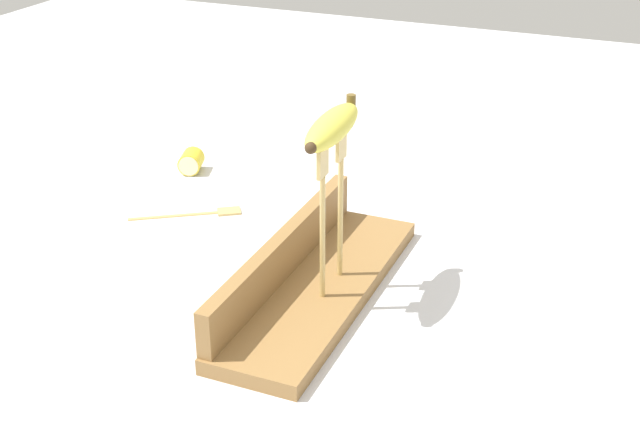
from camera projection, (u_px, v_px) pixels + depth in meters
ground_plane at (320, 296)px, 1.14m from camera, size 3.00×3.00×0.00m
wooden_board at (320, 289)px, 1.13m from camera, size 0.43×0.13×0.02m
board_backstop at (283, 255)px, 1.13m from camera, size 0.42×0.02×0.06m
fork_stand_center at (332, 202)px, 1.07m from camera, size 0.09×0.01×0.20m
banana_raised_center at (332, 127)px, 1.03m from camera, size 0.16×0.05×0.04m
fork_fallen_near at (201, 212)px, 1.35m from camera, size 0.11×0.15×0.01m
banana_chunk_near at (191, 162)px, 1.50m from camera, size 0.05×0.05×0.04m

